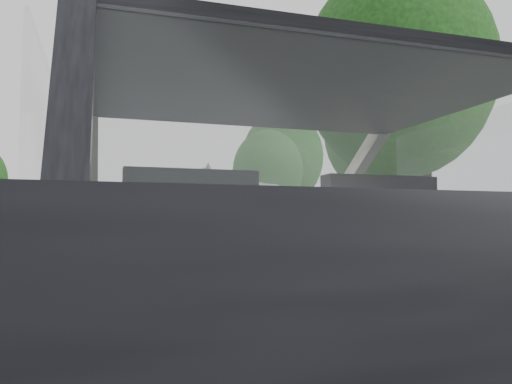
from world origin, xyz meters
TOP-DOWN VIEW (x-y plane):
  - subject_car at (0.00, 0.00)m, footprint 1.80×4.00m
  - dashboard at (0.00, 0.62)m, footprint 1.58×0.45m
  - driver_seat at (-0.40, -0.29)m, footprint 0.50×0.72m
  - passenger_seat at (0.40, -0.29)m, footprint 0.50×0.72m
  - steering_wheel at (-0.40, 0.33)m, footprint 0.36×0.36m
  - cat at (0.14, 0.66)m, footprint 0.61×0.30m
  - guardrail at (4.30, 10.00)m, footprint 0.05×90.00m
  - other_car at (-0.05, 15.02)m, footprint 2.22×4.22m
  - highway_sign at (6.39, 27.42)m, footprint 0.32×1.10m
  - utility_pole at (8.33, 10.15)m, footprint 0.34×0.34m
  - tree_0 at (7.28, 9.94)m, footprint 6.58×6.58m
  - tree_1 at (12.34, 19.19)m, footprint 6.17×6.17m
  - tree_2 at (9.49, 28.36)m, footprint 5.68×5.68m
  - tree_3 at (12.83, 34.68)m, footprint 6.49×6.49m

SIDE VIEW (x-z plane):
  - guardrail at x=4.30m, z-range 0.42..0.74m
  - other_car at x=-0.05m, z-range 0.00..1.32m
  - subject_car at x=0.00m, z-range 0.00..1.45m
  - dashboard at x=0.00m, z-range 0.70..1.00m
  - driver_seat at x=-0.40m, z-range 0.67..1.09m
  - passenger_seat at x=0.40m, z-range 0.67..1.09m
  - steering_wheel at x=-0.40m, z-range 0.90..0.94m
  - cat at x=0.14m, z-range 0.95..1.22m
  - highway_sign at x=6.39m, z-range 0.00..2.76m
  - tree_2 at x=9.49m, z-range 0.00..6.96m
  - tree_0 at x=7.28m, z-range 0.00..8.16m
  - tree_1 at x=12.34m, z-range 0.00..8.57m
  - utility_pole at x=8.33m, z-range 0.00..8.82m
  - tree_3 at x=12.83m, z-range 0.00..9.78m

